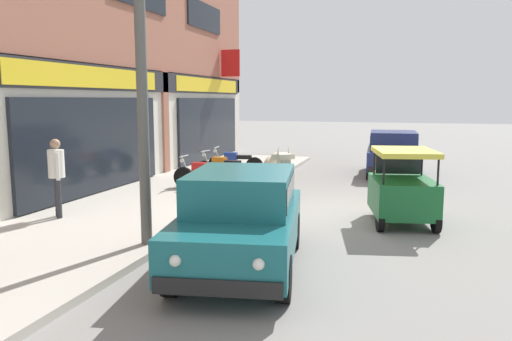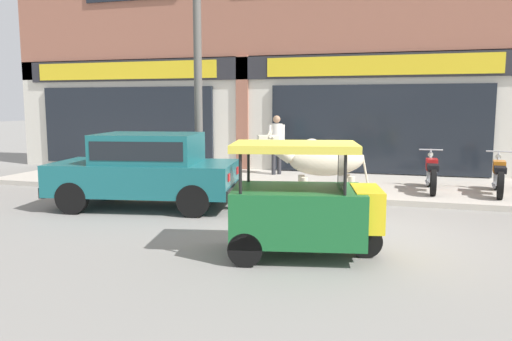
{
  "view_description": "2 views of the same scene",
  "coord_description": "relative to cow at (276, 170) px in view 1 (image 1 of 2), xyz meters",
  "views": [
    {
      "loc": [
        -10.96,
        -1.57,
        2.51
      ],
      "look_at": [
        -2.41,
        1.0,
        1.23
      ],
      "focal_mm": 35.0,
      "sensor_mm": 36.0,
      "label": 1
    },
    {
      "loc": [
        0.63,
        -7.96,
        2.02
      ],
      "look_at": [
        -1.97,
        1.0,
        0.78
      ],
      "focal_mm": 35.0,
      "sensor_mm": 36.0,
      "label": 2
    }
  ],
  "objects": [
    {
      "name": "auto_rickshaw",
      "position": [
        0.17,
        -2.59,
        -0.35
      ],
      "size": [
        2.11,
        1.47,
        1.52
      ],
      "color": "black",
      "rests_on": "ground"
    },
    {
      "name": "motorcycle_0",
      "position": [
        2.06,
        2.51,
        -0.5
      ],
      "size": [
        0.52,
        1.81,
        0.88
      ],
      "color": "black",
      "rests_on": "sidewalk"
    },
    {
      "name": "car_0",
      "position": [
        6.79,
        -2.24,
        -0.19
      ],
      "size": [
        3.68,
        1.77,
        1.46
      ],
      "color": "black",
      "rests_on": "ground"
    },
    {
      "name": "shop_building",
      "position": [
        0.75,
        5.21,
        3.47
      ],
      "size": [
        23.0,
        1.4,
        9.39
      ],
      "color": "#9E604C",
      "rests_on": "ground"
    },
    {
      "name": "motorcycle_2",
      "position": [
        4.75,
        2.58,
        -0.5
      ],
      "size": [
        0.52,
        1.81,
        0.88
      ],
      "color": "black",
      "rests_on": "sidewalk"
    },
    {
      "name": "motorcycle_1",
      "position": [
        3.41,
        2.47,
        -0.5
      ],
      "size": [
        0.54,
        1.81,
        0.88
      ],
      "color": "black",
      "rests_on": "sidewalk"
    },
    {
      "name": "sidewalk",
      "position": [
        0.75,
        3.05,
        -0.94
      ],
      "size": [
        19.0,
        3.8,
        0.12
      ],
      "primitive_type": "cube",
      "color": "#B7AFA3",
      "rests_on": "ground"
    },
    {
      "name": "utility_pole",
      "position": [
        -3.01,
        1.45,
        1.85
      ],
      "size": [
        0.18,
        0.18,
        5.47
      ],
      "primitive_type": "cylinder",
      "color": "#595651",
      "rests_on": "sidewalk"
    },
    {
      "name": "ground_plane",
      "position": [
        0.75,
        -1.05,
        -1.01
      ],
      "size": [
        90.0,
        90.0,
        0.0
      ],
      "primitive_type": "plane",
      "color": "gray"
    },
    {
      "name": "cow",
      "position": [
        0.0,
        0.0,
        0.0
      ],
      "size": [
        2.02,
        1.12,
        1.61
      ],
      "color": "beige",
      "rests_on": "ground"
    },
    {
      "name": "pedestrian",
      "position": [
        -1.85,
        4.1,
        0.1
      ],
      "size": [
        0.38,
        0.37,
        1.6
      ],
      "color": "#2D2D33",
      "rests_on": "sidewalk"
    },
    {
      "name": "car_1",
      "position": [
        -3.37,
        -0.34,
        -0.19
      ],
      "size": [
        3.78,
        2.15,
        1.46
      ],
      "color": "black",
      "rests_on": "ground"
    }
  ]
}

